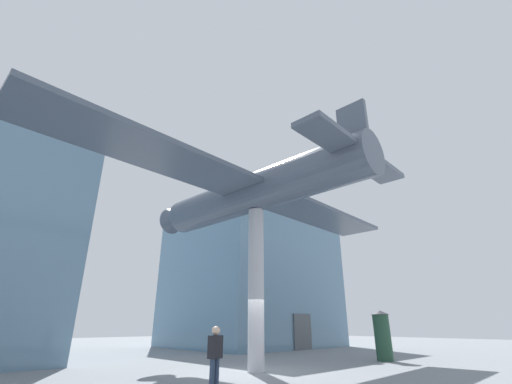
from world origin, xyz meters
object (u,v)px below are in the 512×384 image
Objects in this scene: suspended_airplane at (253,193)px; visitor_person at (215,353)px; support_pylon_central at (256,285)px; info_kiosk at (382,335)px.

visitor_person is at bearing -151.42° from suspended_airplane.
visitor_person is (-3.29, -1.83, -2.17)m from support_pylon_central.
support_pylon_central is at bearing 169.75° from info_kiosk.
support_pylon_central reaches higher than visitor_person.
suspended_airplane is 7.19m from visitor_person.
support_pylon_central is 2.71× the size of info_kiosk.
suspended_airplane reaches higher than info_kiosk.
support_pylon_central is 3.91m from suspended_airplane.
suspended_airplane is (-0.01, 0.17, 3.91)m from support_pylon_central.
info_kiosk is (7.19, -1.30, -1.91)m from support_pylon_central.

